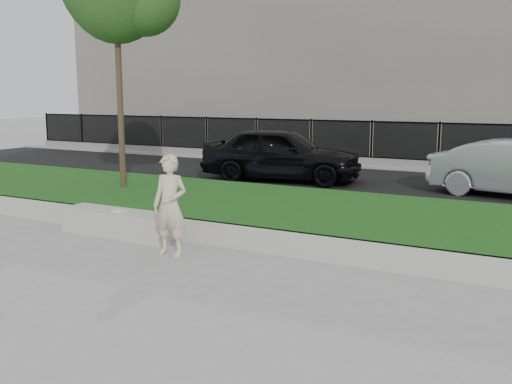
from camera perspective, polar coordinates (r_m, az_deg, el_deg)
The scene contains 11 objects.
ground at distance 8.75m, azimuth -8.50°, elevation -6.77°, with size 90.00×90.00×0.00m, color gray.
grass_bank at distance 11.17m, azimuth 0.71°, elevation -1.98°, with size 34.00×4.00×0.40m, color black.
grass_kerb at distance 9.52m, azimuth -4.78°, elevation -4.09°, with size 34.00×0.08×0.40m, color #ACAAA1.
street at distance 16.20m, azimuth 9.77°, elevation 0.91°, with size 34.00×7.00×0.04m, color black.
far_pavement at distance 20.47m, azimuth 13.82°, elevation 2.71°, with size 34.00×3.00×0.12m, color gray.
iron_fence at distance 19.46m, azimuth 13.13°, elevation 3.81°, with size 32.00×0.30×1.50m.
building_facade at distance 27.28m, azimuth 18.11°, elevation 14.61°, with size 34.00×10.00×10.00m, color slate.
stone_bench at distance 10.36m, azimuth -13.58°, elevation -3.05°, with size 2.20×0.55×0.45m, color #ACAAA1.
man at distance 8.86m, azimuth -8.59°, elevation -1.33°, with size 0.57×0.38×1.57m, color beige.
book at distance 10.24m, azimuth -13.52°, elevation -1.83°, with size 0.25×0.18×0.03m, color beige.
car_dark at distance 16.16m, azimuth 2.58°, elevation 3.83°, with size 1.81×4.49×1.53m, color black.
Camera 1 is at (5.07, -6.69, 2.47)m, focal length 40.00 mm.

